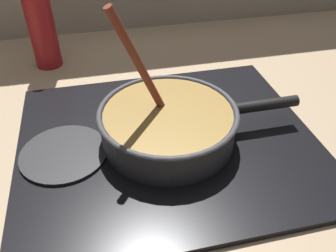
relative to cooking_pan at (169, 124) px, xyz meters
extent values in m
cube|color=#9E8466|center=(-0.01, -0.20, -0.07)|extent=(2.40, 1.60, 0.04)
cube|color=black|center=(0.00, 0.00, -0.04)|extent=(0.56, 0.48, 0.01)
torus|color=#592D0C|center=(0.00, 0.00, -0.03)|extent=(0.19, 0.19, 0.01)
cylinder|color=#262628|center=(-0.19, 0.00, -0.03)|extent=(0.16, 0.16, 0.01)
cylinder|color=#38383D|center=(0.00, 0.00, -0.01)|extent=(0.25, 0.25, 0.06)
cylinder|color=olive|center=(0.00, 0.00, 0.00)|extent=(0.24, 0.24, 0.06)
torus|color=#38383D|center=(0.00, 0.00, 0.03)|extent=(0.26, 0.26, 0.01)
cylinder|color=black|center=(0.19, 0.00, 0.01)|extent=(0.14, 0.02, 0.02)
cylinder|color=#EDD88C|center=(-0.02, -0.01, 0.02)|extent=(0.03, 0.03, 0.01)
cylinder|color=#EDD88C|center=(0.09, -0.01, 0.02)|extent=(0.03, 0.03, 0.01)
cylinder|color=#E5CC7A|center=(-0.04, 0.03, 0.02)|extent=(0.03, 0.03, 0.01)
cylinder|color=#E5CC7A|center=(0.03, -0.01, 0.02)|extent=(0.03, 0.03, 0.01)
cylinder|color=beige|center=(-0.06, -0.01, 0.02)|extent=(0.03, 0.03, 0.01)
cylinder|color=#EDD88C|center=(-0.05, -0.06, 0.02)|extent=(0.03, 0.03, 0.01)
cylinder|color=#E5CC7A|center=(-0.03, 0.09, 0.02)|extent=(0.04, 0.04, 0.01)
cylinder|color=maroon|center=(-0.05, 0.01, 0.12)|extent=(0.10, 0.04, 0.22)
cube|color=brown|center=(0.00, 0.03, 0.01)|extent=(0.05, 0.04, 0.01)
cylinder|color=red|center=(-0.23, 0.38, 0.06)|extent=(0.07, 0.07, 0.22)
camera|label=1|loc=(-0.12, -0.50, 0.40)|focal=37.61mm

